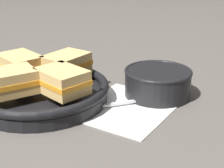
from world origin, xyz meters
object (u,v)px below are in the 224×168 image
(soup_bowl, at_px, (158,81))
(sandwich_far_left, at_px, (62,81))
(spoon, at_px, (141,100))
(sandwich_far_right, at_px, (66,64))
(sandwich_near_left, at_px, (20,65))
(skillet, at_px, (41,92))
(sandwich_near_right, at_px, (9,82))

(soup_bowl, bearing_deg, sandwich_far_left, 148.44)
(spoon, relative_size, sandwich_far_right, 1.46)
(soup_bowl, height_order, sandwich_near_left, sandwich_near_left)
(skillet, xyz_separation_m, sandwich_far_right, (0.07, -0.01, 0.04))
(soup_bowl, distance_m, spoon, 0.06)
(spoon, bearing_deg, sandwich_far_right, 139.50)
(soup_bowl, xyz_separation_m, sandwich_near_left, (-0.17, 0.25, 0.03))
(spoon, distance_m, sandwich_near_left, 0.27)
(spoon, height_order, sandwich_far_left, sandwich_far_left)
(spoon, bearing_deg, sandwich_far_left, 173.95)
(sandwich_near_left, distance_m, sandwich_far_right, 0.10)
(skillet, bearing_deg, spoon, -56.49)
(sandwich_near_left, xyz_separation_m, sandwich_far_left, (-0.01, -0.14, 0.00))
(soup_bowl, xyz_separation_m, spoon, (-0.06, 0.01, -0.03))
(spoon, bearing_deg, sandwich_near_right, 170.02)
(skillet, distance_m, sandwich_far_left, 0.08)
(skillet, bearing_deg, sandwich_far_left, -95.70)
(spoon, height_order, skillet, skillet)
(sandwich_near_right, distance_m, sandwich_far_left, 0.10)
(sandwich_near_left, distance_m, sandwich_near_right, 0.10)
(sandwich_near_right, relative_size, sandwich_far_right, 1.18)
(sandwich_far_left, bearing_deg, sandwich_far_right, 39.30)
(skillet, relative_size, sandwich_far_right, 2.87)
(spoon, distance_m, sandwich_far_right, 0.18)
(soup_bowl, distance_m, sandwich_far_right, 0.20)
(sandwich_far_left, bearing_deg, spoon, -40.40)
(soup_bowl, distance_m, skillet, 0.25)
(sandwich_far_right, bearing_deg, skillet, 174.30)
(sandwich_far_left, bearing_deg, skillet, 84.30)
(sandwich_near_left, bearing_deg, sandwich_far_right, -50.70)
(sandwich_far_right, bearing_deg, sandwich_far_left, -140.70)
(skillet, bearing_deg, sandwich_near_left, 84.30)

